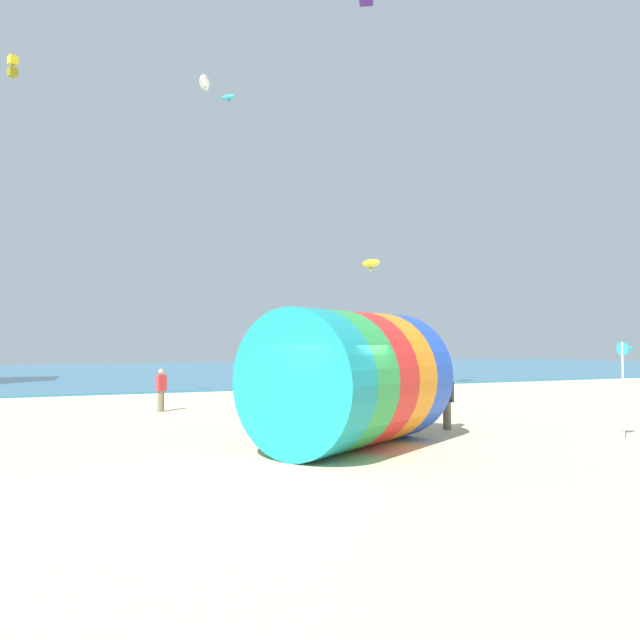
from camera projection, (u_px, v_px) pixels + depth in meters
ground_plane at (325, 458)px, 12.64m from camera, size 120.00×120.00×0.00m
sea at (155, 372)px, 47.80m from camera, size 120.00×40.00×0.10m
giant_inflatable_tube at (351, 379)px, 14.00m from camera, size 5.77×5.31×3.33m
kite_handler at (447, 401)px, 16.75m from camera, size 0.39×0.28×1.65m
kite_white_parafoil at (205, 83)px, 17.16m from camera, size 0.59×0.95×0.49m
kite_cyan_parafoil at (229, 97)px, 25.20m from camera, size 0.68×0.62×0.35m
kite_yellow_parafoil at (371, 263)px, 29.57m from camera, size 0.94×1.35×0.69m
kite_yellow_box at (13, 66)px, 21.54m from camera, size 0.40×0.40×0.83m
bystander_near_water at (161, 390)px, 21.07m from camera, size 0.42×0.37×1.58m
beach_flag at (628, 353)px, 14.77m from camera, size 0.47×0.36×2.57m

